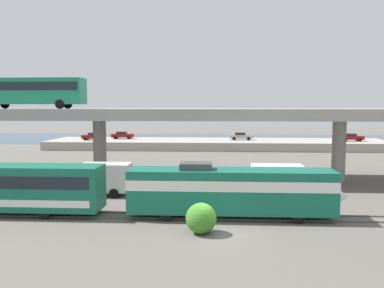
{
  "coord_description": "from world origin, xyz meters",
  "views": [
    {
      "loc": [
        -0.06,
        -26.64,
        8.48
      ],
      "look_at": [
        -2.84,
        19.26,
        4.16
      ],
      "focal_mm": 38.48,
      "sensor_mm": 36.0,
      "label": 1
    }
  ],
  "objects_px": {
    "parked_car_0": "(351,137)",
    "parked_car_3": "(93,136)",
    "service_truck_west": "(267,180)",
    "train_locomotive": "(241,189)",
    "transit_bus_on_overpass": "(31,90)",
    "parked_car_2": "(241,136)",
    "service_truck_east": "(97,178)",
    "parked_car_1": "(122,135)"
  },
  "relations": [
    {
      "from": "parked_car_1",
      "to": "parked_car_0",
      "type": "bearing_deg",
      "value": -3.75
    },
    {
      "from": "service_truck_west",
      "to": "service_truck_east",
      "type": "xyz_separation_m",
      "value": [
        -15.96,
        0.0,
        0.0
      ]
    },
    {
      "from": "parked_car_0",
      "to": "parked_car_2",
      "type": "height_order",
      "value": "same"
    },
    {
      "from": "parked_car_0",
      "to": "parked_car_3",
      "type": "height_order",
      "value": "same"
    },
    {
      "from": "service_truck_west",
      "to": "parked_car_3",
      "type": "height_order",
      "value": "parked_car_3"
    },
    {
      "from": "train_locomotive",
      "to": "service_truck_west",
      "type": "height_order",
      "value": "train_locomotive"
    },
    {
      "from": "transit_bus_on_overpass",
      "to": "parked_car_0",
      "type": "bearing_deg",
      "value": -142.95
    },
    {
      "from": "transit_bus_on_overpass",
      "to": "service_truck_east",
      "type": "bearing_deg",
      "value": 141.62
    },
    {
      "from": "train_locomotive",
      "to": "parked_car_3",
      "type": "bearing_deg",
      "value": 118.13
    },
    {
      "from": "parked_car_1",
      "to": "parked_car_3",
      "type": "distance_m",
      "value": 6.2
    },
    {
      "from": "train_locomotive",
      "to": "parked_car_2",
      "type": "xyz_separation_m",
      "value": [
        2.97,
        51.55,
        0.2
      ]
    },
    {
      "from": "parked_car_2",
      "to": "service_truck_east",
      "type": "bearing_deg",
      "value": -109.89
    },
    {
      "from": "service_truck_west",
      "to": "parked_car_3",
      "type": "bearing_deg",
      "value": -55.39
    },
    {
      "from": "service_truck_east",
      "to": "parked_car_2",
      "type": "height_order",
      "value": "parked_car_2"
    },
    {
      "from": "transit_bus_on_overpass",
      "to": "parked_car_3",
      "type": "distance_m",
      "value": 35.87
    },
    {
      "from": "service_truck_west",
      "to": "train_locomotive",
      "type": "bearing_deg",
      "value": 68.12
    },
    {
      "from": "service_truck_east",
      "to": "parked_car_3",
      "type": "relative_size",
      "value": 1.65
    },
    {
      "from": "parked_car_3",
      "to": "service_truck_east",
      "type": "bearing_deg",
      "value": 107.43
    },
    {
      "from": "service_truck_west",
      "to": "transit_bus_on_overpass",
      "type": "bearing_deg",
      "value": -16.55
    },
    {
      "from": "train_locomotive",
      "to": "parked_car_3",
      "type": "relative_size",
      "value": 3.99
    },
    {
      "from": "parked_car_1",
      "to": "train_locomotive",
      "type": "bearing_deg",
      "value": -68.08
    },
    {
      "from": "transit_bus_on_overpass",
      "to": "parked_car_3",
      "type": "bearing_deg",
      "value": -83.89
    },
    {
      "from": "parked_car_3",
      "to": "train_locomotive",
      "type": "bearing_deg",
      "value": 118.13
    },
    {
      "from": "parked_car_2",
      "to": "service_truck_west",
      "type": "bearing_deg",
      "value": -90.19
    },
    {
      "from": "train_locomotive",
      "to": "parked_car_1",
      "type": "distance_m",
      "value": 57.0
    },
    {
      "from": "parked_car_3",
      "to": "transit_bus_on_overpass",
      "type": "bearing_deg",
      "value": 96.11
    },
    {
      "from": "service_truck_west",
      "to": "service_truck_east",
      "type": "bearing_deg",
      "value": 0.0
    },
    {
      "from": "train_locomotive",
      "to": "transit_bus_on_overpass",
      "type": "relative_size",
      "value": 1.37
    },
    {
      "from": "parked_car_0",
      "to": "parked_car_2",
      "type": "xyz_separation_m",
      "value": [
        -21.03,
        1.64,
        0.0
      ]
    },
    {
      "from": "transit_bus_on_overpass",
      "to": "parked_car_0",
      "type": "height_order",
      "value": "transit_bus_on_overpass"
    },
    {
      "from": "service_truck_east",
      "to": "parked_car_0",
      "type": "xyz_separation_m",
      "value": [
        37.14,
        42.87,
        0.75
      ]
    },
    {
      "from": "parked_car_0",
      "to": "parked_car_1",
      "type": "height_order",
      "value": "same"
    },
    {
      "from": "service_truck_east",
      "to": "parked_car_0",
      "type": "height_order",
      "value": "parked_car_0"
    },
    {
      "from": "parked_car_0",
      "to": "parked_car_1",
      "type": "bearing_deg",
      "value": 176.25
    },
    {
      "from": "service_truck_east",
      "to": "parked_car_1",
      "type": "bearing_deg",
      "value": -79.92
    },
    {
      "from": "parked_car_1",
      "to": "parked_car_2",
      "type": "relative_size",
      "value": 0.97
    },
    {
      "from": "transit_bus_on_overpass",
      "to": "parked_car_0",
      "type": "relative_size",
      "value": 2.71
    },
    {
      "from": "train_locomotive",
      "to": "service_truck_east",
      "type": "height_order",
      "value": "train_locomotive"
    },
    {
      "from": "parked_car_0",
      "to": "parked_car_3",
      "type": "xyz_separation_m",
      "value": [
        -50.45,
        -0.46,
        -0.0
      ]
    },
    {
      "from": "transit_bus_on_overpass",
      "to": "parked_car_2",
      "type": "height_order",
      "value": "transit_bus_on_overpass"
    },
    {
      "from": "service_truck_west",
      "to": "parked_car_1",
      "type": "height_order",
      "value": "parked_car_1"
    },
    {
      "from": "parked_car_2",
      "to": "train_locomotive",
      "type": "bearing_deg",
      "value": -93.3
    }
  ]
}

